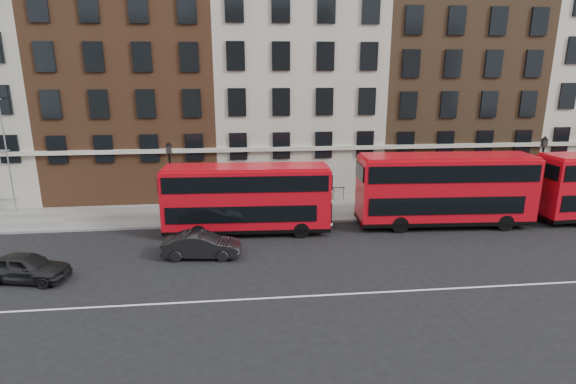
{
  "coord_description": "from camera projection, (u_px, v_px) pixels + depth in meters",
  "views": [
    {
      "loc": [
        -4.65,
        -20.16,
        9.91
      ],
      "look_at": [
        -1.95,
        5.0,
        3.0
      ],
      "focal_mm": 28.0,
      "sensor_mm": 36.0,
      "label": 1
    }
  ],
  "objects": [
    {
      "name": "ground",
      "position": [
        337.0,
        275.0,
        22.42
      ],
      "size": [
        120.0,
        120.0,
        0.0
      ],
      "primitive_type": "plane",
      "color": "black",
      "rests_on": "ground"
    },
    {
      "name": "pavement",
      "position": [
        307.0,
        210.0,
        32.48
      ],
      "size": [
        80.0,
        5.0,
        0.15
      ],
      "primitive_type": "cube",
      "color": "gray",
      "rests_on": "ground"
    },
    {
      "name": "kerb",
      "position": [
        312.0,
        221.0,
        30.08
      ],
      "size": [
        80.0,
        0.3,
        0.16
      ],
      "primitive_type": "cube",
      "color": "gray",
      "rests_on": "ground"
    },
    {
      "name": "road_centre_line",
      "position": [
        347.0,
        294.0,
        20.51
      ],
      "size": [
        70.0,
        0.12,
        0.01
      ],
      "primitive_type": "cube",
      "color": "white",
      "rests_on": "ground"
    },
    {
      "name": "building_terrace",
      "position": [
        291.0,
        66.0,
        36.85
      ],
      "size": [
        64.0,
        11.95,
        22.0
      ],
      "color": "#B5B09D",
      "rests_on": "ground"
    },
    {
      "name": "bus_b",
      "position": [
        246.0,
        198.0,
        27.63
      ],
      "size": [
        10.31,
        2.92,
        4.29
      ],
      "rotation": [
        0.0,
        0.0,
        -0.04
      ],
      "color": "red",
      "rests_on": "ground"
    },
    {
      "name": "bus_c",
      "position": [
        445.0,
        188.0,
        28.89
      ],
      "size": [
        11.33,
        3.28,
        4.71
      ],
      "rotation": [
        0.0,
        0.0,
        -0.05
      ],
      "color": "red",
      "rests_on": "ground"
    },
    {
      "name": "car_rear",
      "position": [
        26.0,
        267.0,
        21.66
      ],
      "size": [
        4.42,
        2.54,
        1.42
      ],
      "primitive_type": "imported",
      "rotation": [
        0.0,
        0.0,
        1.35
      ],
      "color": "black",
      "rests_on": "ground"
    },
    {
      "name": "car_front",
      "position": [
        202.0,
        245.0,
        24.39
      ],
      "size": [
        4.33,
        1.86,
        1.39
      ],
      "primitive_type": "imported",
      "rotation": [
        0.0,
        0.0,
        1.48
      ],
      "color": "black",
      "rests_on": "ground"
    },
    {
      "name": "lamp_post_left",
      "position": [
        171.0,
        178.0,
        29.21
      ],
      "size": [
        0.44,
        0.44,
        5.33
      ],
      "color": "black",
      "rests_on": "pavement"
    },
    {
      "name": "lamp_post_right",
      "position": [
        540.0,
        170.0,
        31.72
      ],
      "size": [
        0.44,
        0.44,
        5.33
      ],
      "color": "black",
      "rests_on": "pavement"
    },
    {
      "name": "iron_railings",
      "position": [
        303.0,
        195.0,
        34.44
      ],
      "size": [
        6.6,
        0.06,
        1.0
      ],
      "primitive_type": null,
      "color": "black",
      "rests_on": "pavement"
    }
  ]
}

